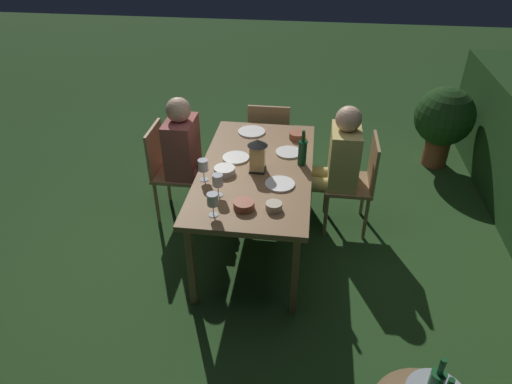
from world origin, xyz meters
TOP-DOWN VIEW (x-y plane):
  - ground_plane at (0.00, 0.00)m, footprint 16.00×16.00m
  - dining_table at (0.00, 0.00)m, footprint 1.62×0.87m
  - chair_head_near at (-1.06, 0.00)m, footprint 0.40×0.42m
  - chair_side_right_a at (-0.36, 0.83)m, footprint 0.42×0.40m
  - person_in_mustard at (-0.36, 0.63)m, footprint 0.38×0.47m
  - chair_side_left_a at (-0.36, -0.83)m, footprint 0.42×0.40m
  - person_in_rust at (-0.36, -0.63)m, footprint 0.38×0.47m
  - lantern_centerpiece at (0.03, 0.02)m, footprint 0.15×0.15m
  - green_bottle_on_table at (-0.10, 0.35)m, footprint 0.07×0.07m
  - wine_glass_a at (0.22, -0.36)m, footprint 0.08×0.08m
  - wine_glass_b at (0.65, -0.20)m, footprint 0.08×0.08m
  - wine_glass_c at (0.41, -0.22)m, footprint 0.08×0.08m
  - plate_a at (-0.13, -0.18)m, footprint 0.22×0.22m
  - plate_b at (-0.61, -0.12)m, footprint 0.24×0.24m
  - plate_c at (-0.27, 0.24)m, footprint 0.21×0.21m
  - plate_d at (0.22, 0.21)m, footprint 0.22×0.22m
  - bowl_olives at (0.55, -0.01)m, footprint 0.14×0.14m
  - bowl_bread at (0.11, -0.23)m, footprint 0.16×0.16m
  - bowl_salad at (-0.54, 0.29)m, footprint 0.14×0.14m
  - bowl_dip at (0.53, 0.19)m, footprint 0.11×0.11m
  - potted_plant_by_hedge at (-1.61, 1.79)m, footprint 0.62×0.62m

SIDE VIEW (x-z plane):
  - ground_plane at x=0.00m, z-range 0.00..0.00m
  - chair_head_near at x=-1.06m, z-range 0.05..0.92m
  - chair_side_right_a at x=-0.36m, z-range 0.05..0.92m
  - chair_side_left_a at x=-0.36m, z-range 0.05..0.92m
  - potted_plant_by_hedge at x=-1.61m, z-range 0.10..0.98m
  - person_in_mustard at x=-0.36m, z-range 0.06..1.21m
  - person_in_rust at x=-0.36m, z-range 0.06..1.21m
  - dining_table at x=0.00m, z-range 0.32..1.07m
  - plate_a at x=-0.13m, z-range 0.75..0.77m
  - plate_b at x=-0.61m, z-range 0.75..0.77m
  - plate_c at x=-0.27m, z-range 0.75..0.77m
  - plate_d at x=0.22m, z-range 0.75..0.77m
  - bowl_bread at x=0.11m, z-range 0.76..0.81m
  - bowl_dip at x=0.53m, z-range 0.76..0.81m
  - bowl_olives at x=0.55m, z-range 0.76..0.81m
  - bowl_salad at x=-0.54m, z-range 0.76..0.81m
  - green_bottle_on_table at x=-0.10m, z-range 0.72..1.01m
  - wine_glass_a at x=0.22m, z-range 0.79..0.96m
  - wine_glass_b at x=0.65m, z-range 0.79..0.96m
  - wine_glass_c at x=0.41m, z-range 0.79..0.96m
  - lantern_centerpiece at x=0.03m, z-range 0.77..1.03m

